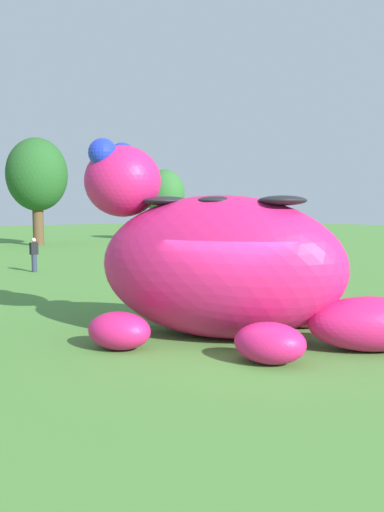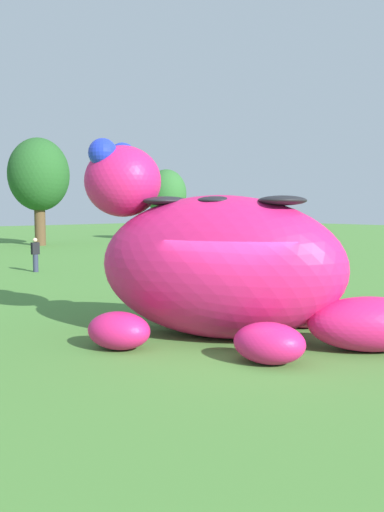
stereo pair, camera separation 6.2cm
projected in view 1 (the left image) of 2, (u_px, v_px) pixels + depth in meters
The scene contains 5 objects.
ground_plane at pixel (233, 350), 12.22m from camera, with size 160.00×160.00×0.00m, color #4C8438.
giant_inflatable_creature at pixel (219, 264), 13.30m from camera, with size 7.90×8.44×5.00m.
tree_centre_left at pixel (37, 175), 44.55m from camera, with size 5.05×5.05×8.97m.
tree_centre at pixel (165, 194), 51.96m from camera, with size 3.87×3.87×6.87m.
spectator_mid_field at pixel (34, 255), 26.71m from camera, with size 0.38×0.26×1.71m.
Camera 1 is at (-8.66, -8.32, 3.25)m, focal length 37.58 mm.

